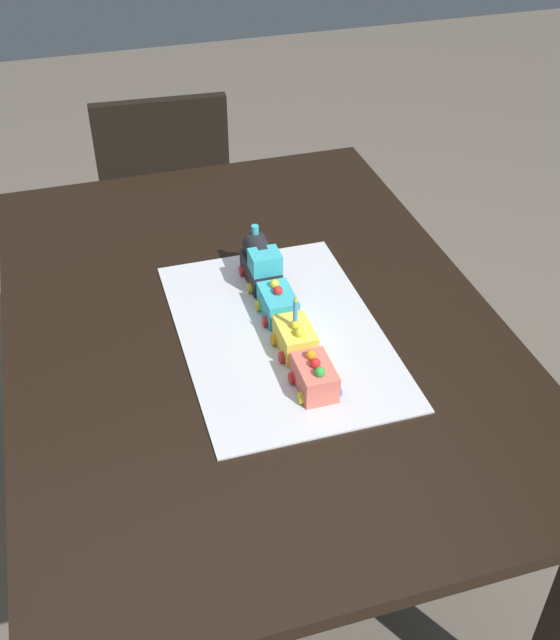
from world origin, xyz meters
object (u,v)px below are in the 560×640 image
at_px(cake_locomotive, 261,263).
at_px(chair, 165,199).
at_px(cake_car_flatbed_coral, 315,377).
at_px(birthday_candle, 295,308).
at_px(cake_car_caboose_lemon, 295,338).
at_px(dining_table, 251,354).
at_px(cake_car_gondola_turquoise, 278,304).

bearing_deg(cake_locomotive, chair, -175.24).
distance_m(cake_car_flatbed_coral, birthday_candle, 0.14).
bearing_deg(cake_car_flatbed_coral, cake_car_caboose_lemon, 180.00).
relative_size(cake_locomotive, cake_car_caboose_lemon, 1.40).
distance_m(dining_table, cake_car_flatbed_coral, 0.30).
bearing_deg(chair, cake_car_flatbed_coral, 96.96).
distance_m(cake_car_gondola_turquoise, cake_car_flatbed_coral, 0.24).
height_order(cake_locomotive, cake_car_gondola_turquoise, cake_locomotive).
relative_size(cake_car_caboose_lemon, birthday_candle, 1.71).
relative_size(cake_car_caboose_lemon, cake_car_flatbed_coral, 1.00).
distance_m(chair, cake_locomotive, 0.98).
xyz_separation_m(cake_locomotive, birthday_candle, (0.25, 0.00, 0.05)).
height_order(dining_table, cake_locomotive, cake_locomotive).
bearing_deg(cake_car_gondola_turquoise, dining_table, -108.88).
distance_m(dining_table, chair, 1.05).
bearing_deg(dining_table, birthday_candle, 22.14).
relative_size(chair, cake_car_caboose_lemon, 8.60).
xyz_separation_m(dining_table, cake_car_flatbed_coral, (0.26, 0.06, 0.14)).
height_order(cake_locomotive, cake_car_flatbed_coral, cake_locomotive).
bearing_deg(cake_car_flatbed_coral, chair, -176.59).
relative_size(cake_car_flatbed_coral, birthday_candle, 1.71).
bearing_deg(cake_car_flatbed_coral, dining_table, -167.79).
relative_size(dining_table, chair, 1.63).
height_order(chair, cake_car_caboose_lemon, chair).
bearing_deg(chair, dining_table, 94.75).
bearing_deg(chair, cake_locomotive, 98.31).
distance_m(dining_table, cake_car_caboose_lemon, 0.20).
relative_size(dining_table, cake_car_gondola_turquoise, 14.00).
distance_m(chair, birthday_candle, 1.23).
distance_m(cake_locomotive, cake_car_caboose_lemon, 0.25).
bearing_deg(dining_table, cake_car_caboose_lemon, 21.84).
bearing_deg(cake_car_caboose_lemon, cake_car_flatbed_coral, 0.00).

